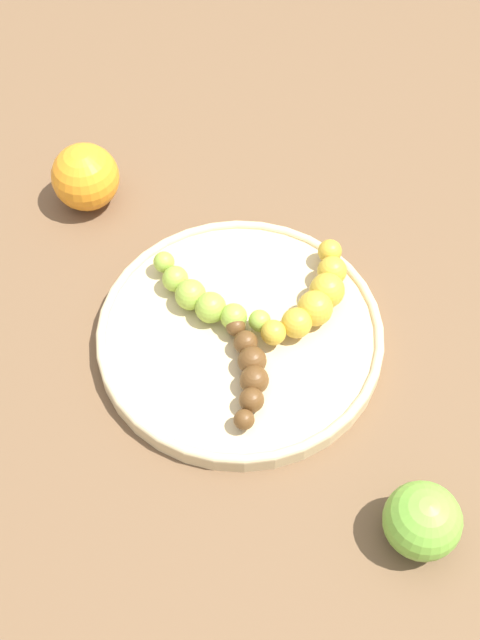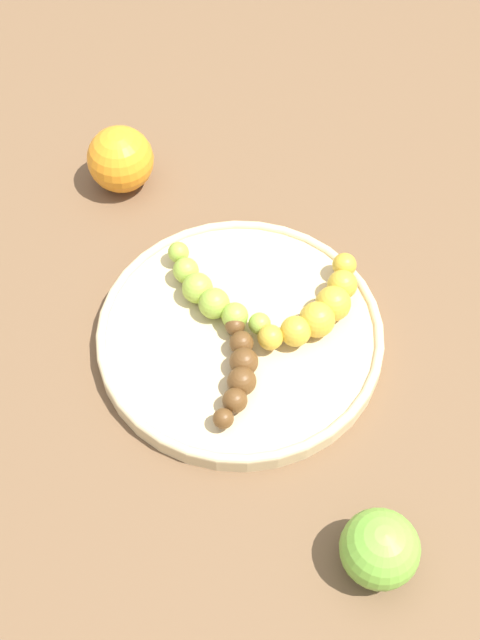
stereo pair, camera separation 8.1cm
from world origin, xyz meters
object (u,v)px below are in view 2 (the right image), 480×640
at_px(banana_spotted, 320,308).
at_px(apple_green, 380,549).
at_px(banana_green, 209,293).
at_px(orange_fruit, 120,159).
at_px(fruit_bowl, 240,334).
at_px(banana_overripe, 239,371).

height_order(banana_spotted, apple_green, apple_green).
relative_size(banana_green, apple_green, 2.12).
xyz_separation_m(banana_green, orange_fruit, (-0.21, 0.03, 0.00)).
relative_size(banana_spotted, banana_green, 0.98).
height_order(fruit_bowl, banana_spotted, banana_spotted).
relative_size(fruit_bowl, banana_green, 2.00).
xyz_separation_m(banana_spotted, orange_fruit, (-0.29, -0.05, 0.00)).
xyz_separation_m(banana_overripe, banana_green, (-0.09, 0.03, 0.00)).
distance_m(banana_green, orange_fruit, 0.21).
relative_size(banana_overripe, apple_green, 1.42).
bearing_deg(orange_fruit, apple_green, -7.01).
xyz_separation_m(banana_overripe, apple_green, (0.21, -0.01, 0.00)).
bearing_deg(banana_overripe, orange_fruit, 121.61).
bearing_deg(banana_spotted, orange_fruit, 177.71).
bearing_deg(banana_overripe, banana_spotted, 46.41).
bearing_deg(banana_spotted, banana_overripe, -97.79).
xyz_separation_m(banana_overripe, orange_fruit, (-0.30, 0.06, 0.00)).
relative_size(banana_overripe, orange_fruit, 1.27).
bearing_deg(apple_green, banana_spotted, 152.17).
bearing_deg(orange_fruit, banana_green, -6.95).
bearing_deg(banana_green, orange_fruit, -102.67).
xyz_separation_m(banana_overripe, banana_spotted, (-0.01, 0.11, 0.00)).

